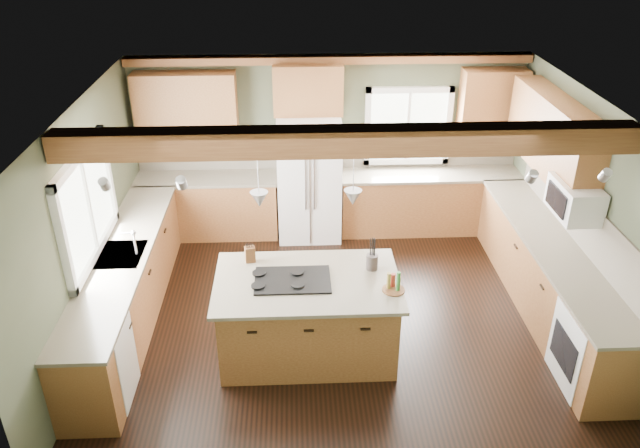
{
  "coord_description": "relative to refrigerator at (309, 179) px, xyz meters",
  "views": [
    {
      "loc": [
        -0.51,
        -6.12,
        4.53
      ],
      "look_at": [
        -0.22,
        0.3,
        1.12
      ],
      "focal_mm": 35.0,
      "sensor_mm": 36.0,
      "label": 1
    }
  ],
  "objects": [
    {
      "name": "island",
      "position": [
        -0.1,
        -2.71,
        -0.46
      ],
      "size": [
        1.85,
        1.13,
        0.88
      ],
      "primitive_type": "cube",
      "rotation": [
        0.0,
        0.0,
        0.0
      ],
      "color": "brown",
      "rests_on": "floor"
    },
    {
      "name": "pendant_left",
      "position": [
        -0.56,
        -2.71,
        0.98
      ],
      "size": [
        0.18,
        0.18,
        0.16
      ],
      "primitive_type": "cone",
      "rotation": [
        3.14,
        0.0,
        0.0
      ],
      "color": "#B2B2B7",
      "rests_on": "ceiling"
    },
    {
      "name": "upper_cab_back_left",
      "position": [
        -1.69,
        0.21,
        1.05
      ],
      "size": [
        1.4,
        0.35,
        0.9
      ],
      "primitive_type": "cube",
      "color": "brown",
      "rests_on": "wall_back"
    },
    {
      "name": "base_cab_right",
      "position": [
        2.8,
        -2.07,
        -0.46
      ],
      "size": [
        0.6,
        3.7,
        0.88
      ],
      "primitive_type": "cube",
      "color": "brown",
      "rests_on": "floor"
    },
    {
      "name": "counter_back_right",
      "position": [
        1.79,
        0.08,
        0.0
      ],
      "size": [
        2.66,
        0.64,
        0.04
      ],
      "primitive_type": "cube",
      "color": "brown",
      "rests_on": "base_cab_back_right"
    },
    {
      "name": "window_left",
      "position": [
        -2.48,
        -2.07,
        0.65
      ],
      "size": [
        0.04,
        1.6,
        1.05
      ],
      "primitive_type": "cube",
      "color": "white",
      "rests_on": "wall_left"
    },
    {
      "name": "cooktop",
      "position": [
        -0.25,
        -2.71,
        0.03
      ],
      "size": [
        0.8,
        0.53,
        0.02
      ],
      "primitive_type": "cube",
      "rotation": [
        0.0,
        0.0,
        0.0
      ],
      "color": "black",
      "rests_on": "island_top"
    },
    {
      "name": "backsplash_back",
      "position": [
        0.3,
        0.36,
        0.31
      ],
      "size": [
        5.58,
        0.03,
        0.58
      ],
      "primitive_type": "cube",
      "color": "brown",
      "rests_on": "wall_back"
    },
    {
      "name": "base_cab_left",
      "position": [
        -2.2,
        -2.07,
        -0.46
      ],
      "size": [
        0.6,
        3.7,
        0.88
      ],
      "primitive_type": "cube",
      "color": "brown",
      "rests_on": "floor"
    },
    {
      "name": "bottle_tray",
      "position": [
        0.78,
        -2.94,
        0.13
      ],
      "size": [
        0.28,
        0.28,
        0.22
      ],
      "primitive_type": null,
      "rotation": [
        0.0,
        0.0,
        -0.19
      ],
      "color": "brown",
      "rests_on": "island_top"
    },
    {
      "name": "ceiling",
      "position": [
        0.3,
        -2.12,
        1.7
      ],
      "size": [
        5.6,
        5.6,
        0.0
      ],
      "primitive_type": "plane",
      "rotation": [
        3.14,
        0.0,
        0.0
      ],
      "color": "silver",
      "rests_on": "wall_back"
    },
    {
      "name": "upper_cab_right",
      "position": [
        2.92,
        -1.22,
        1.05
      ],
      "size": [
        0.35,
        2.2,
        0.9
      ],
      "primitive_type": "cube",
      "color": "brown",
      "rests_on": "wall_right"
    },
    {
      "name": "wall_left",
      "position": [
        -2.5,
        -2.12,
        0.4
      ],
      "size": [
        0.0,
        5.0,
        5.0
      ],
      "primitive_type": "plane",
      "rotation": [
        1.57,
        0.0,
        1.57
      ],
      "color": "#3E4631",
      "rests_on": "ground"
    },
    {
      "name": "refrigerator",
      "position": [
        0.0,
        0.0,
        0.0
      ],
      "size": [
        0.9,
        0.74,
        1.8
      ],
      "primitive_type": "cube",
      "color": "white",
      "rests_on": "floor"
    },
    {
      "name": "ceiling_beam",
      "position": [
        0.3,
        -2.71,
        1.57
      ],
      "size": [
        5.55,
        0.26,
        0.26
      ],
      "primitive_type": "cube",
      "color": "#582E19",
      "rests_on": "ceiling"
    },
    {
      "name": "base_cab_back_right",
      "position": [
        1.79,
        0.08,
        -0.46
      ],
      "size": [
        2.62,
        0.6,
        0.88
      ],
      "primitive_type": "cube",
      "color": "brown",
      "rests_on": "floor"
    },
    {
      "name": "counter_back_left",
      "position": [
        -1.49,
        0.08,
        0.0
      ],
      "size": [
        2.06,
        0.64,
        0.04
      ],
      "primitive_type": "cube",
      "color": "brown",
      "rests_on": "base_cab_back_left"
    },
    {
      "name": "dishwasher",
      "position": [
        -2.19,
        -3.37,
        -0.47
      ],
      "size": [
        0.6,
        0.6,
        0.84
      ],
      "primitive_type": "cube",
      "color": "white",
      "rests_on": "floor"
    },
    {
      "name": "oven",
      "position": [
        2.79,
        -3.37,
        -0.47
      ],
      "size": [
        0.6,
        0.72,
        0.84
      ],
      "primitive_type": "cube",
      "color": "white",
      "rests_on": "floor"
    },
    {
      "name": "upper_cab_over_fridge",
      "position": [
        -0.0,
        0.21,
        1.25
      ],
      "size": [
        0.96,
        0.35,
        0.7
      ],
      "primitive_type": "cube",
      "color": "brown",
      "rests_on": "wall_back"
    },
    {
      "name": "soffit_trim",
      "position": [
        0.3,
        0.28,
        1.64
      ],
      "size": [
        5.55,
        0.2,
        0.1
      ],
      "primitive_type": "cube",
      "color": "#582E19",
      "rests_on": "ceiling"
    },
    {
      "name": "window_back",
      "position": [
        1.45,
        0.36,
        0.65
      ],
      "size": [
        1.1,
        0.04,
        1.0
      ],
      "primitive_type": "cube",
      "color": "white",
      "rests_on": "wall_back"
    },
    {
      "name": "upper_cab_back_corner",
      "position": [
        2.6,
        0.21,
        1.05
      ],
      "size": [
        0.9,
        0.35,
        0.9
      ],
      "primitive_type": "cube",
      "color": "brown",
      "rests_on": "wall_back"
    },
    {
      "name": "knife_block",
      "position": [
        -0.72,
        -2.29,
        0.11
      ],
      "size": [
        0.12,
        0.1,
        0.18
      ],
      "primitive_type": "cube",
      "rotation": [
        0.0,
        0.0,
        0.22
      ],
      "color": "brown",
      "rests_on": "island_top"
    },
    {
      "name": "floor",
      "position": [
        0.3,
        -2.12,
        -0.9
      ],
      "size": [
        5.6,
        5.6,
        0.0
      ],
      "primitive_type": "plane",
      "color": "black",
      "rests_on": "ground"
    },
    {
      "name": "utensil_crock",
      "position": [
        0.61,
        -2.51,
        0.11
      ],
      "size": [
        0.16,
        0.16,
        0.17
      ],
      "primitive_type": "cylinder",
      "rotation": [
        0.0,
        0.0,
        0.31
      ],
      "color": "#39322E",
      "rests_on": "island_top"
    },
    {
      "name": "island_top",
      "position": [
        -0.1,
        -2.71,
        0.0
      ],
      "size": [
        1.97,
        1.25,
        0.04
      ],
      "primitive_type": "cube",
      "rotation": [
        0.0,
        0.0,
        0.0
      ],
      "color": "brown",
      "rests_on": "island"
    },
    {
      "name": "pendant_right",
      "position": [
        0.36,
        -2.71,
        0.98
      ],
      "size": [
        0.18,
        0.18,
        0.16
      ],
      "primitive_type": "cone",
      "rotation": [
        3.14,
        0.0,
        0.0
      ],
      "color": "#B2B2B7",
      "rests_on": "ceiling"
    },
    {
      "name": "counter_left",
      "position": [
        -2.2,
        -2.07,
        0.0
      ],
      "size": [
        0.64,
        3.74,
        0.04
      ],
      "primitive_type": "cube",
      "color": "brown",
      "rests_on": "base_cab_left"
    },
    {
      "name": "faucet",
      "position": [
        -2.02,
        -2.07,
        0.15
      ],
      "size": [
        0.02,
        0.02,
        0.28
      ],
      "primitive_type": "cylinder",
      "color": "#B2B2B7",
      "rests_on": "sink"
    },
    {
      "name": "backsplash_right",
      "position": [
        3.08,
        -2.07,
        0.31
      ],
      "size": [
        0.03,
        3.7,
        0.58
      ],
      "primitive_type": "cube",
      "color": "brown",
      "rests_on": "wall_right"
    },
    {
      "name": "wall_right",
      "position": [
        3.1,
        -2.12,
        0.4
      ],
      "size": [
        0.0,
        5.0,
        5.0
      ],
      "primitive_type": "plane",
      "rotation": [
        1.57,
        0.0,
        -1.57
      ],
      "color": "#3E4631",
      "rests_on": "ground"
    },
    {
      "name": "counter_right",
      "position": [
        2.8,
        -2.07,
        0.0
      ],
      "size": [
        0.64,
        3.74,
        0.04
      ],
      "primitive_type": "cube",
      "color": "brown",
      "rests_on": "base_cab_right"
    },
    {
      "name": "microwave",
      "position": [
        2.88,
        -2.17,
        0.65
      ],
      "size": [
        0.4,
        0.7,
        0.38
      ],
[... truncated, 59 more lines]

